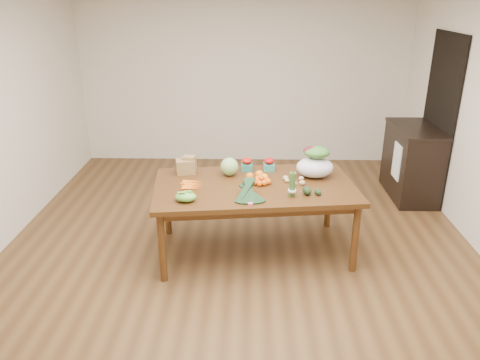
{
  "coord_description": "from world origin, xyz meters",
  "views": [
    {
      "loc": [
        0.11,
        -4.2,
        2.53
      ],
      "look_at": [
        0.01,
        0.0,
        0.84
      ],
      "focal_mm": 35.0,
      "sensor_mm": 36.0,
      "label": 1
    }
  ],
  "objects_px": {
    "dining_table": "(254,218)",
    "cabbage": "(229,167)",
    "paper_bag": "(185,165)",
    "cabinet": "(412,162)",
    "salad_bag": "(315,164)",
    "asparagus_bundle": "(292,184)",
    "kale_bunch": "(249,192)",
    "mandarin_cluster": "(261,179)"
  },
  "relations": [
    {
      "from": "asparagus_bundle",
      "to": "salad_bag",
      "type": "distance_m",
      "value": 0.58
    },
    {
      "from": "cabbage",
      "to": "mandarin_cluster",
      "type": "bearing_deg",
      "value": -34.66
    },
    {
      "from": "dining_table",
      "to": "salad_bag",
      "type": "distance_m",
      "value": 0.84
    },
    {
      "from": "cabbage",
      "to": "asparagus_bundle",
      "type": "distance_m",
      "value": 0.82
    },
    {
      "from": "cabinet",
      "to": "salad_bag",
      "type": "bearing_deg",
      "value": -138.75
    },
    {
      "from": "salad_bag",
      "to": "kale_bunch",
      "type": "bearing_deg",
      "value": -138.23
    },
    {
      "from": "kale_bunch",
      "to": "salad_bag",
      "type": "height_order",
      "value": "salad_bag"
    },
    {
      "from": "dining_table",
      "to": "salad_bag",
      "type": "height_order",
      "value": "salad_bag"
    },
    {
      "from": "asparagus_bundle",
      "to": "salad_bag",
      "type": "xyz_separation_m",
      "value": [
        0.27,
        0.51,
        0.02
      ]
    },
    {
      "from": "mandarin_cluster",
      "to": "salad_bag",
      "type": "relative_size",
      "value": 0.47
    },
    {
      "from": "cabbage",
      "to": "salad_bag",
      "type": "xyz_separation_m",
      "value": [
        0.88,
        -0.03,
        0.05
      ]
    },
    {
      "from": "asparagus_bundle",
      "to": "paper_bag",
      "type": "bearing_deg",
      "value": 144.69
    },
    {
      "from": "paper_bag",
      "to": "salad_bag",
      "type": "height_order",
      "value": "salad_bag"
    },
    {
      "from": "cabinet",
      "to": "cabbage",
      "type": "xyz_separation_m",
      "value": [
        -2.33,
        -1.24,
        0.37
      ]
    },
    {
      "from": "cabinet",
      "to": "mandarin_cluster",
      "type": "distance_m",
      "value": 2.5
    },
    {
      "from": "dining_table",
      "to": "paper_bag",
      "type": "height_order",
      "value": "paper_bag"
    },
    {
      "from": "cabbage",
      "to": "asparagus_bundle",
      "type": "xyz_separation_m",
      "value": [
        0.61,
        -0.54,
        0.03
      ]
    },
    {
      "from": "dining_table",
      "to": "kale_bunch",
      "type": "bearing_deg",
      "value": -104.59
    },
    {
      "from": "paper_bag",
      "to": "kale_bunch",
      "type": "xyz_separation_m",
      "value": [
        0.68,
        -0.68,
        -0.01
      ]
    },
    {
      "from": "dining_table",
      "to": "cabinet",
      "type": "distance_m",
      "value": 2.55
    },
    {
      "from": "asparagus_bundle",
      "to": "mandarin_cluster",
      "type": "bearing_deg",
      "value": 125.01
    },
    {
      "from": "cabbage",
      "to": "asparagus_bundle",
      "type": "relative_size",
      "value": 0.76
    },
    {
      "from": "dining_table",
      "to": "mandarin_cluster",
      "type": "bearing_deg",
      "value": 15.16
    },
    {
      "from": "mandarin_cluster",
      "to": "asparagus_bundle",
      "type": "relative_size",
      "value": 0.72
    },
    {
      "from": "salad_bag",
      "to": "cabinet",
      "type": "bearing_deg",
      "value": 41.25
    },
    {
      "from": "cabinet",
      "to": "paper_bag",
      "type": "height_order",
      "value": "cabinet"
    },
    {
      "from": "paper_bag",
      "to": "cabbage",
      "type": "relative_size",
      "value": 1.36
    },
    {
      "from": "dining_table",
      "to": "cabbage",
      "type": "height_order",
      "value": "cabbage"
    },
    {
      "from": "cabbage",
      "to": "paper_bag",
      "type": "bearing_deg",
      "value": 174.5
    },
    {
      "from": "cabinet",
      "to": "asparagus_bundle",
      "type": "distance_m",
      "value": 2.51
    },
    {
      "from": "paper_bag",
      "to": "cabbage",
      "type": "bearing_deg",
      "value": -5.5
    },
    {
      "from": "dining_table",
      "to": "paper_bag",
      "type": "distance_m",
      "value": 0.91
    },
    {
      "from": "cabinet",
      "to": "asparagus_bundle",
      "type": "height_order",
      "value": "asparagus_bundle"
    },
    {
      "from": "kale_bunch",
      "to": "dining_table",
      "type": "bearing_deg",
      "value": 75.41
    },
    {
      "from": "salad_bag",
      "to": "cabbage",
      "type": "bearing_deg",
      "value": 178.07
    },
    {
      "from": "cabbage",
      "to": "cabinet",
      "type": "bearing_deg",
      "value": 27.99
    },
    {
      "from": "kale_bunch",
      "to": "salad_bag",
      "type": "bearing_deg",
      "value": 35.13
    },
    {
      "from": "asparagus_bundle",
      "to": "salad_bag",
      "type": "bearing_deg",
      "value": 55.27
    },
    {
      "from": "salad_bag",
      "to": "dining_table",
      "type": "bearing_deg",
      "value": -160.19
    },
    {
      "from": "mandarin_cluster",
      "to": "kale_bunch",
      "type": "xyz_separation_m",
      "value": [
        -0.12,
        -0.4,
        0.03
      ]
    },
    {
      "from": "asparagus_bundle",
      "to": "cabbage",
      "type": "bearing_deg",
      "value": 131.65
    },
    {
      "from": "kale_bunch",
      "to": "salad_bag",
      "type": "distance_m",
      "value": 0.9
    }
  ]
}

